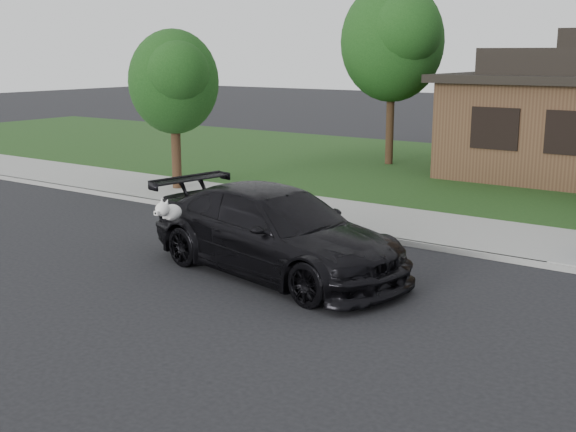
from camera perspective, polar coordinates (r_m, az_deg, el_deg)
The scene contains 7 objects.
ground at distance 13.17m, azimuth -0.51°, elevation -5.07°, with size 120.00×120.00×0.00m, color black.
sidewalk at distance 17.32m, azimuth 9.12°, elevation -0.66°, with size 60.00×3.00×0.12m, color gray.
curb at distance 16.02m, azimuth 6.76°, elevation -1.68°, with size 60.00×0.12×0.12m, color gray.
lawn at distance 24.64m, azimuth 17.31°, elevation 2.93°, with size 60.00×13.00×0.13m, color #193814.
sedan at distance 13.38m, azimuth -0.97°, elevation -1.23°, with size 5.80×3.15×1.59m.
tree_0 at distance 25.84m, azimuth 8.47°, elevation 13.63°, with size 3.78×3.60×6.34m.
tree_2 at distance 21.21m, azimuth -8.95°, elevation 10.55°, with size 2.73×2.60×4.59m.
Camera 1 is at (7.27, -10.21, 4.04)m, focal length 45.00 mm.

